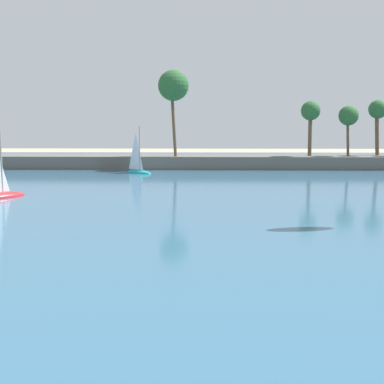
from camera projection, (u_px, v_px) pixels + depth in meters
The scene contains 3 objects.
sea at pixel (180, 178), 62.46m from camera, with size 220.00×105.66×0.06m, color #33607F.
palm_headland at pixel (186, 152), 74.81m from camera, with size 82.55×6.53×13.34m.
sailboat_mid_bay at pixel (138, 169), 67.67m from camera, with size 4.09×3.83×6.26m.
Camera 1 is at (3.01, -2.33, 6.37)m, focal length 50.64 mm.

